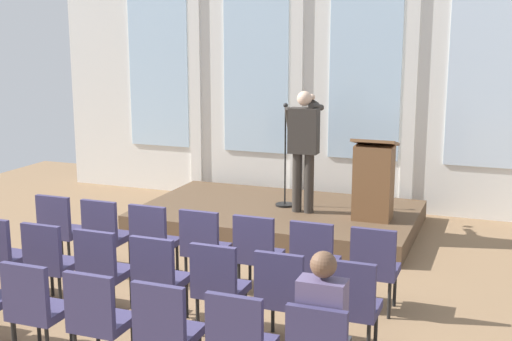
% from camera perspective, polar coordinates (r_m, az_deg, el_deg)
% --- Properties ---
extents(ground_plane, '(13.21, 13.21, 0.00)m').
position_cam_1_polar(ground_plane, '(7.19, -7.45, -12.19)').
color(ground_plane, '#846647').
extents(rear_partition, '(9.26, 0.14, 4.06)m').
position_cam_1_polar(rear_partition, '(11.31, 4.71, 7.38)').
color(rear_partition, silver).
rests_on(rear_partition, ground).
extents(stage_platform, '(4.02, 2.47, 0.29)m').
position_cam_1_polar(stage_platform, '(10.22, 1.93, -3.93)').
color(stage_platform, brown).
rests_on(stage_platform, ground).
extents(speaker, '(0.50, 0.69, 1.76)m').
position_cam_1_polar(speaker, '(9.77, 4.01, 2.37)').
color(speaker, '#332D28').
rests_on(speaker, stage_platform).
extents(mic_stand, '(0.28, 0.28, 1.55)m').
position_cam_1_polar(mic_stand, '(10.23, 2.44, -1.13)').
color(mic_stand, black).
rests_on(mic_stand, stage_platform).
extents(lectern, '(0.60, 0.48, 1.16)m').
position_cam_1_polar(lectern, '(9.59, 9.81, -0.84)').
color(lectern, brown).
rests_on(lectern, stage_platform).
extents(chair_r0_c0, '(0.46, 0.44, 0.94)m').
position_cam_1_polar(chair_r0_c0, '(8.72, -16.09, -4.50)').
color(chair_r0_c0, black).
rests_on(chair_r0_c0, ground).
extents(chair_r0_c1, '(0.46, 0.44, 0.94)m').
position_cam_1_polar(chair_r0_c1, '(8.36, -12.51, -5.02)').
color(chair_r0_c1, black).
rests_on(chair_r0_c1, ground).
extents(chair_r0_c2, '(0.46, 0.44, 0.94)m').
position_cam_1_polar(chair_r0_c2, '(8.03, -8.62, -5.55)').
color(chair_r0_c2, black).
rests_on(chair_r0_c2, ground).
extents(chair_r0_c3, '(0.46, 0.44, 0.94)m').
position_cam_1_polar(chair_r0_c3, '(7.75, -4.42, -6.11)').
color(chair_r0_c3, black).
rests_on(chair_r0_c3, ground).
extents(chair_r0_c4, '(0.46, 0.44, 0.94)m').
position_cam_1_polar(chair_r0_c4, '(7.51, 0.09, -6.66)').
color(chair_r0_c4, black).
rests_on(chair_r0_c4, ground).
extents(chair_r0_c5, '(0.46, 0.44, 0.94)m').
position_cam_1_polar(chair_r0_c5, '(7.32, 4.88, -7.20)').
color(chair_r0_c5, black).
rests_on(chair_r0_c5, ground).
extents(chair_r0_c6, '(0.46, 0.44, 0.94)m').
position_cam_1_polar(chair_r0_c6, '(7.18, 9.89, -7.71)').
color(chair_r0_c6, black).
rests_on(chair_r0_c6, ground).
extents(chair_r1_c0, '(0.46, 0.44, 0.94)m').
position_cam_1_polar(chair_r1_c0, '(7.94, -20.63, -6.40)').
color(chair_r1_c0, black).
rests_on(chair_r1_c0, ground).
extents(chair_r1_c1, '(0.46, 0.44, 0.94)m').
position_cam_1_polar(chair_r1_c1, '(7.55, -16.90, -7.09)').
color(chair_r1_c1, black).
rests_on(chair_r1_c1, ground).
extents(chair_r1_c2, '(0.46, 0.44, 0.94)m').
position_cam_1_polar(chair_r1_c2, '(7.18, -12.76, -7.83)').
color(chair_r1_c2, black).
rests_on(chair_r1_c2, ground).
extents(chair_r1_c3, '(0.46, 0.44, 0.94)m').
position_cam_1_polar(chair_r1_c3, '(6.86, -8.18, -8.59)').
color(chair_r1_c3, black).
rests_on(chair_r1_c3, ground).
extents(chair_r1_c4, '(0.46, 0.44, 0.94)m').
position_cam_1_polar(chair_r1_c4, '(6.59, -3.18, -9.36)').
color(chair_r1_c4, black).
rests_on(chair_r1_c4, ground).
extents(chair_r1_c5, '(0.46, 0.44, 0.94)m').
position_cam_1_polar(chair_r1_c5, '(6.37, 2.24, -10.10)').
color(chair_r1_c5, black).
rests_on(chair_r1_c5, ground).
extents(chair_r1_c6, '(0.46, 0.44, 0.94)m').
position_cam_1_polar(chair_r1_c6, '(6.21, 8.01, -10.80)').
color(chair_r1_c6, black).
rests_on(chair_r1_c6, ground).
extents(chair_r2_c2, '(0.46, 0.44, 0.94)m').
position_cam_1_polar(chair_r2_c2, '(6.39, -18.02, -10.63)').
color(chair_r2_c2, black).
rests_on(chair_r2_c2, ground).
extents(chair_r2_c3, '(0.46, 0.44, 0.94)m').
position_cam_1_polar(chair_r2_c3, '(6.03, -13.10, -11.73)').
color(chair_r2_c3, black).
rests_on(chair_r2_c3, ground).
extents(chair_r2_c4, '(0.46, 0.44, 0.94)m').
position_cam_1_polar(chair_r2_c4, '(5.72, -7.55, -12.85)').
color(chair_r2_c4, black).
rests_on(chair_r2_c4, ground).
extents(chair_r2_c5, '(0.46, 0.44, 0.94)m').
position_cam_1_polar(chair_r2_c5, '(5.47, -1.38, -13.96)').
color(chair_r2_c5, black).
rests_on(chair_r2_c5, ground).
extents(audience_r2_c6, '(0.36, 0.39, 1.32)m').
position_cam_1_polar(audience_r2_c6, '(5.27, 5.66, -12.70)').
color(audience_r2_c6, '#2D2D33').
rests_on(audience_r2_c6, ground).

